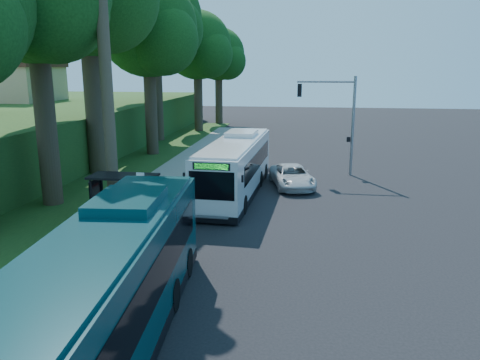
% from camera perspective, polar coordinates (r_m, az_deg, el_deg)
% --- Properties ---
extents(ground, '(140.00, 140.00, 0.00)m').
position_cam_1_polar(ground, '(24.93, 4.10, -4.12)').
color(ground, black).
rests_on(ground, ground).
extents(sidewalk, '(4.50, 70.00, 0.12)m').
position_cam_1_polar(sidewalk, '(26.41, -11.92, -3.23)').
color(sidewalk, gray).
rests_on(sidewalk, ground).
extents(red_curb, '(0.25, 30.00, 0.13)m').
position_cam_1_polar(red_curb, '(22.09, -9.82, -6.47)').
color(red_curb, maroon).
rests_on(red_curb, ground).
extents(grass_verge, '(8.00, 70.00, 0.06)m').
position_cam_1_polar(grass_verge, '(33.08, -18.27, -0.30)').
color(grass_verge, '#234719').
rests_on(grass_verge, ground).
extents(bus_shelter, '(3.20, 1.51, 2.55)m').
position_cam_1_polar(bus_shelter, '(23.37, -14.40, -1.12)').
color(bus_shelter, black).
rests_on(bus_shelter, ground).
extents(stop_sign_pole, '(0.35, 0.06, 3.17)m').
position_cam_1_polar(stop_sign_pole, '(20.71, -11.94, -2.06)').
color(stop_sign_pole, gray).
rests_on(stop_sign_pole, ground).
extents(traffic_signal_pole, '(4.10, 0.30, 7.00)m').
position_cam_1_polar(traffic_signal_pole, '(33.91, 11.94, 7.96)').
color(traffic_signal_pole, gray).
rests_on(traffic_signal_pole, ground).
extents(tree_2, '(8.82, 8.40, 15.12)m').
position_cam_1_polar(tree_2, '(42.03, -11.07, 17.29)').
color(tree_2, '#382B1E').
rests_on(tree_2, ground).
extents(tree_3, '(10.08, 9.60, 17.28)m').
position_cam_1_polar(tree_3, '(50.34, -10.28, 18.38)').
color(tree_3, '#382B1E').
rests_on(tree_3, ground).
extents(tree_4, '(8.40, 8.00, 14.14)m').
position_cam_1_polar(tree_4, '(57.23, -5.13, 15.66)').
color(tree_4, '#382B1E').
rests_on(tree_4, ground).
extents(tree_5, '(7.35, 7.00, 12.86)m').
position_cam_1_polar(tree_5, '(64.83, -2.57, 14.77)').
color(tree_5, '#382B1E').
rests_on(tree_5, ground).
extents(white_bus, '(3.07, 12.21, 3.61)m').
position_cam_1_polar(white_bus, '(28.42, -0.50, 1.79)').
color(white_bus, silver).
rests_on(white_bus, ground).
extents(teal_bus, '(3.76, 13.00, 3.82)m').
position_cam_1_polar(teal_bus, '(13.25, -15.74, -12.38)').
color(teal_bus, '#0A3238').
rests_on(teal_bus, ground).
extents(pickup, '(3.48, 5.46, 1.40)m').
position_cam_1_polar(pickup, '(30.45, 6.38, 0.46)').
color(pickup, silver).
rests_on(pickup, ground).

